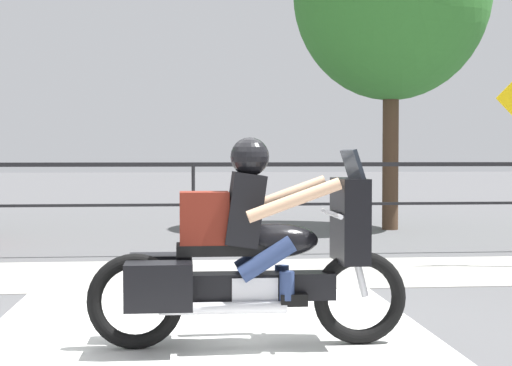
# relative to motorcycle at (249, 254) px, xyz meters

# --- Properties ---
(ground_plane) EXTENTS (120.00, 120.00, 0.00)m
(ground_plane) POSITION_rel_motorcycle_xyz_m (-0.34, 0.21, -0.70)
(ground_plane) COLOR #565659
(sidewalk_band) EXTENTS (44.00, 2.40, 0.01)m
(sidewalk_band) POSITION_rel_motorcycle_xyz_m (-0.34, 3.61, -0.70)
(sidewalk_band) COLOR #A8A59E
(sidewalk_band) RESTS_ON ground
(crosswalk_band) EXTENTS (3.59, 6.00, 0.01)m
(crosswalk_band) POSITION_rel_motorcycle_xyz_m (-0.29, 0.01, -0.70)
(crosswalk_band) COLOR silver
(crosswalk_band) RESTS_ON ground
(fence_railing) EXTENTS (36.00, 0.05, 1.33)m
(fence_railing) POSITION_rel_motorcycle_xyz_m (-0.34, 5.29, 0.34)
(fence_railing) COLOR black
(fence_railing) RESTS_ON ground
(motorcycle) EXTENTS (2.40, 0.76, 1.57)m
(motorcycle) POSITION_rel_motorcycle_xyz_m (0.00, 0.00, 0.00)
(motorcycle) COLOR black
(motorcycle) RESTS_ON ground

